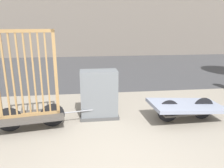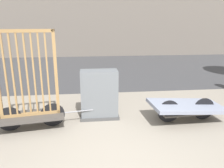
# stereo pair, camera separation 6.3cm
# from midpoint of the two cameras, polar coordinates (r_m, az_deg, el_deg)

# --- Properties ---
(ground_plane) EXTENTS (60.00, 60.00, 0.00)m
(ground_plane) POSITION_cam_midpoint_polar(r_m,az_deg,el_deg) (3.96, 3.28, -20.84)
(ground_plane) COLOR gray
(road_strip) EXTENTS (56.00, 8.88, 0.01)m
(road_strip) POSITION_cam_midpoint_polar(r_m,az_deg,el_deg) (11.96, -3.48, 4.17)
(road_strip) COLOR #424244
(road_strip) RESTS_ON ground_plane
(bike_cart_with_bedframe) EXTENTS (2.17, 0.95, 2.24)m
(bike_cart_with_bedframe) POSITION_cam_midpoint_polar(r_m,az_deg,el_deg) (5.22, -20.34, -3.41)
(bike_cart_with_bedframe) COLOR #4C4742
(bike_cart_with_bedframe) RESTS_ON ground_plane
(bike_cart_with_mattress) EXTENTS (2.36, 1.06, 0.56)m
(bike_cart_with_mattress) POSITION_cam_midpoint_polar(r_m,az_deg,el_deg) (5.73, 19.29, -5.69)
(bike_cart_with_mattress) COLOR #4C4742
(bike_cart_with_mattress) RESTS_ON ground_plane
(utility_cabinet) EXTENTS (0.98, 0.51, 1.24)m
(utility_cabinet) POSITION_cam_midpoint_polar(r_m,az_deg,el_deg) (5.53, -3.01, -3.15)
(utility_cabinet) COLOR #4C4C4C
(utility_cabinet) RESTS_ON ground_plane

